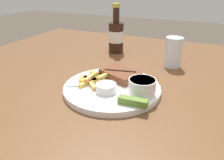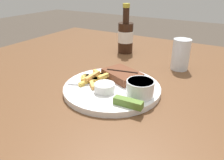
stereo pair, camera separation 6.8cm
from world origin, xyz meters
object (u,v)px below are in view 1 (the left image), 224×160
at_px(dipping_sauce_cup, 107,88).
at_px(drinking_glass, 173,52).
at_px(steak_portion, 120,74).
at_px(dinner_plate, 112,88).
at_px(coleslaw_cup, 142,86).
at_px(pickle_spear, 133,102).
at_px(fork_utensil, 86,86).
at_px(beer_bottle, 116,36).

distance_m(dipping_sauce_cup, drinking_glass, 0.36).
distance_m(steak_portion, drinking_glass, 0.27).
height_order(dinner_plate, drinking_glass, drinking_glass).
bearing_deg(drinking_glass, coleslaw_cup, -95.94).
height_order(pickle_spear, drinking_glass, drinking_glass).
bearing_deg(fork_utensil, beer_bottle, 74.29).
distance_m(steak_portion, beer_bottle, 0.35).
relative_size(dinner_plate, fork_utensil, 2.43).
bearing_deg(pickle_spear, drinking_glass, 84.47).
xyz_separation_m(steak_portion, dipping_sauce_cup, (0.00, -0.11, 0.00)).
xyz_separation_m(steak_portion, pickle_spear, (0.10, -0.15, -0.00)).
distance_m(coleslaw_cup, dipping_sauce_cup, 0.10).
bearing_deg(pickle_spear, coleslaw_cup, 86.36).
relative_size(fork_utensil, beer_bottle, 0.56).
height_order(dinner_plate, beer_bottle, beer_bottle).
relative_size(dipping_sauce_cup, pickle_spear, 0.76).
bearing_deg(fork_utensil, drinking_glass, 31.83).
bearing_deg(coleslaw_cup, dipping_sauce_cup, -163.95).
bearing_deg(steak_portion, pickle_spear, -56.78).
height_order(beer_bottle, drinking_glass, beer_bottle).
bearing_deg(dinner_plate, dipping_sauce_cup, -84.20).
bearing_deg(dipping_sauce_cup, pickle_spear, -22.60).
bearing_deg(drinking_glass, pickle_spear, -95.53).
xyz_separation_m(dipping_sauce_cup, beer_bottle, (-0.15, 0.42, 0.05)).
bearing_deg(beer_bottle, drinking_glass, -16.64).
xyz_separation_m(dinner_plate, steak_portion, (-0.00, 0.07, 0.02)).
bearing_deg(dipping_sauce_cup, beer_bottle, 109.94).
bearing_deg(beer_bottle, coleslaw_cup, -57.58).
bearing_deg(dipping_sauce_cup, drinking_glass, 69.03).
bearing_deg(dipping_sauce_cup, fork_utensil, 174.14).
xyz_separation_m(dinner_plate, coleslaw_cup, (0.10, -0.02, 0.04)).
height_order(coleslaw_cup, pickle_spear, coleslaw_cup).
bearing_deg(beer_bottle, fork_utensil, -79.53).
relative_size(steak_portion, fork_utensil, 1.18).
distance_m(dipping_sauce_cup, fork_utensil, 0.08).
xyz_separation_m(coleslaw_cup, beer_bottle, (-0.25, 0.39, 0.04)).
xyz_separation_m(dinner_plate, dipping_sauce_cup, (0.00, -0.04, 0.02)).
distance_m(steak_portion, pickle_spear, 0.18).
xyz_separation_m(dinner_plate, beer_bottle, (-0.15, 0.38, 0.07)).
distance_m(pickle_spear, beer_bottle, 0.52).
distance_m(coleslaw_cup, fork_utensil, 0.18).
relative_size(dinner_plate, pickle_spear, 3.78).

